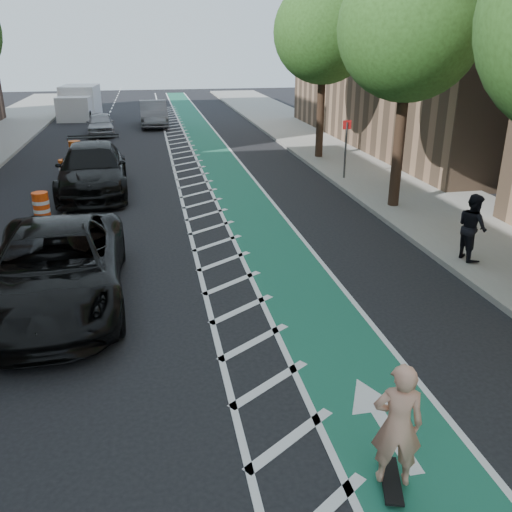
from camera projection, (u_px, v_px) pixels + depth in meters
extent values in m
plane|color=black|center=(176.00, 350.00, 10.17)|extent=(120.00, 120.00, 0.00)
cube|color=#1C6248|center=(243.00, 200.00, 19.83)|extent=(2.00, 90.00, 0.01)
cube|color=silver|center=(202.00, 202.00, 19.56)|extent=(1.40, 90.00, 0.01)
cube|color=gray|center=(408.00, 189.00, 20.96)|extent=(5.00, 90.00, 0.15)
cube|color=gray|center=(348.00, 192.00, 20.52)|extent=(0.12, 90.00, 0.16)
cylinder|color=#382619|center=(397.00, 144.00, 18.07)|extent=(0.36, 0.36, 4.40)
sphere|color=#234517|center=(408.00, 28.00, 16.74)|extent=(4.20, 4.20, 4.20)
cylinder|color=#382619|center=(324.00, 115.00, 25.36)|extent=(0.36, 0.36, 4.40)
sphere|color=#234517|center=(327.00, 32.00, 24.03)|extent=(4.20, 4.20, 4.20)
cylinder|color=#4C4C4C|center=(345.00, 152.00, 22.03)|extent=(0.08, 0.08, 2.40)
cube|color=red|center=(347.00, 125.00, 21.63)|extent=(0.35, 0.02, 0.35)
cube|color=black|center=(391.00, 480.00, 7.03)|extent=(0.47, 0.87, 0.03)
cylinder|color=black|center=(382.00, 468.00, 7.32)|extent=(0.05, 0.07, 0.06)
cylinder|color=black|center=(394.00, 469.00, 7.31)|extent=(0.05, 0.07, 0.06)
cylinder|color=black|center=(386.00, 500.00, 6.81)|extent=(0.05, 0.07, 0.06)
cylinder|color=black|center=(400.00, 501.00, 6.79)|extent=(0.05, 0.07, 0.06)
imported|color=tan|center=(398.00, 425.00, 6.71)|extent=(0.73, 0.59, 1.74)
imported|color=black|center=(55.00, 267.00, 11.70)|extent=(3.03, 6.26, 1.72)
imported|color=black|center=(93.00, 169.00, 20.49)|extent=(2.77, 6.26, 1.79)
imported|color=gray|center=(100.00, 124.00, 33.33)|extent=(1.88, 4.08, 1.36)
imported|color=slate|center=(154.00, 114.00, 36.69)|extent=(1.85, 5.11, 1.67)
imported|color=black|center=(472.00, 227.00, 13.76)|extent=(0.66, 0.85, 1.72)
cube|color=silver|center=(81.00, 101.00, 41.36)|extent=(2.80, 3.86, 2.30)
cube|color=silver|center=(74.00, 109.00, 38.92)|extent=(2.43, 2.01, 1.72)
cylinder|color=black|center=(59.00, 117.00, 38.55)|extent=(0.35, 0.82, 0.80)
cylinder|color=black|center=(89.00, 116.00, 38.78)|extent=(0.35, 0.82, 0.80)
cylinder|color=black|center=(71.00, 110.00, 42.37)|extent=(0.35, 0.82, 0.80)
cylinder|color=black|center=(98.00, 110.00, 42.59)|extent=(0.35, 0.82, 0.80)
cylinder|color=#FA470D|center=(41.00, 206.00, 17.54)|extent=(0.51, 0.51, 0.89)
cylinder|color=silver|center=(42.00, 210.00, 17.59)|extent=(0.52, 0.52, 0.12)
cylinder|color=silver|center=(41.00, 202.00, 17.49)|extent=(0.52, 0.52, 0.12)
cylinder|color=black|center=(43.00, 218.00, 17.70)|extent=(0.65, 0.65, 0.04)
cylinder|color=#DE4D0B|center=(67.00, 172.00, 21.97)|extent=(0.56, 0.56, 0.97)
cylinder|color=silver|center=(67.00, 175.00, 22.03)|extent=(0.57, 0.57, 0.13)
cylinder|color=silver|center=(66.00, 168.00, 21.92)|extent=(0.57, 0.57, 0.13)
cylinder|color=black|center=(68.00, 183.00, 22.14)|extent=(0.71, 0.71, 0.04)
cylinder|color=#E2520B|center=(75.00, 151.00, 26.07)|extent=(0.56, 0.56, 0.96)
cylinder|color=silver|center=(76.00, 154.00, 26.13)|extent=(0.57, 0.57, 0.13)
cylinder|color=silver|center=(75.00, 148.00, 26.02)|extent=(0.57, 0.57, 0.13)
cylinder|color=black|center=(77.00, 161.00, 26.24)|extent=(0.71, 0.71, 0.04)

